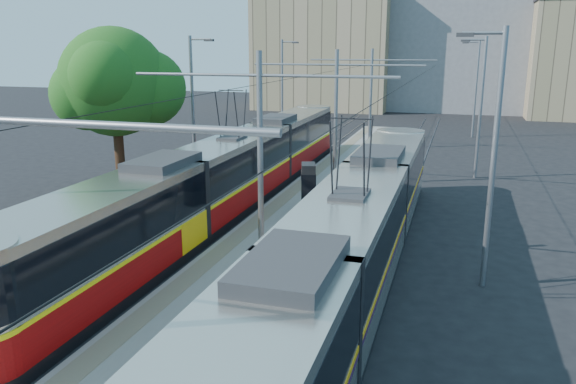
% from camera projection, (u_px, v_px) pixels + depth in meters
% --- Properties ---
extents(ground, '(160.00, 160.00, 0.00)m').
position_uv_depth(ground, '(143.00, 384.00, 12.70)').
color(ground, black).
rests_on(ground, ground).
extents(platform, '(4.00, 50.00, 0.30)m').
position_uv_depth(platform, '(321.00, 195.00, 28.39)').
color(platform, gray).
rests_on(platform, ground).
extents(tactile_strip_left, '(0.70, 50.00, 0.01)m').
position_uv_depth(tactile_strip_left, '(294.00, 190.00, 28.77)').
color(tactile_strip_left, gray).
rests_on(tactile_strip_left, platform).
extents(tactile_strip_right, '(0.70, 50.00, 0.01)m').
position_uv_depth(tactile_strip_right, '(350.00, 194.00, 27.94)').
color(tactile_strip_right, gray).
rests_on(tactile_strip_right, platform).
extents(rails, '(8.71, 70.00, 0.03)m').
position_uv_depth(rails, '(321.00, 197.00, 28.43)').
color(rails, gray).
rests_on(rails, ground).
extents(tram_left, '(2.43, 32.12, 5.50)m').
position_uv_depth(tram_left, '(233.00, 172.00, 26.36)').
color(tram_left, black).
rests_on(tram_left, ground).
extents(tram_right, '(2.43, 28.91, 5.50)m').
position_uv_depth(tram_right, '(348.00, 244.00, 16.30)').
color(tram_right, black).
rests_on(tram_right, ground).
extents(catenary, '(9.20, 70.00, 7.00)m').
position_uv_depth(catenary, '(308.00, 115.00, 24.66)').
color(catenary, gray).
rests_on(catenary, platform).
extents(street_lamps, '(15.18, 38.22, 8.00)m').
position_uv_depth(street_lamps, '(340.00, 107.00, 31.08)').
color(street_lamps, gray).
rests_on(street_lamps, ground).
extents(shelter, '(0.89, 1.15, 2.24)m').
position_uv_depth(shelter, '(308.00, 188.00, 24.39)').
color(shelter, black).
rests_on(shelter, platform).
extents(tree, '(5.78, 5.34, 8.39)m').
position_uv_depth(tree, '(123.00, 84.00, 27.16)').
color(tree, '#382314').
rests_on(tree, ground).
extents(building_left, '(16.32, 12.24, 14.33)m').
position_uv_depth(building_left, '(327.00, 49.00, 69.27)').
color(building_left, tan).
rests_on(building_left, ground).
extents(building_centre, '(18.36, 14.28, 17.21)m').
position_uv_depth(building_centre, '(463.00, 37.00, 68.06)').
color(building_centre, gray).
rests_on(building_centre, ground).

